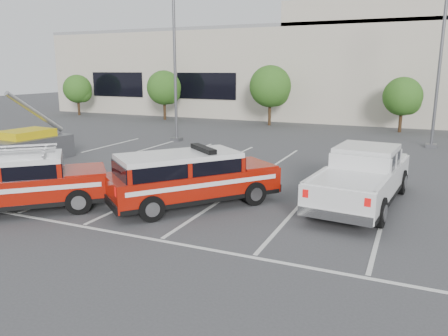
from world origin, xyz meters
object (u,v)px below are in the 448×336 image
object	(u,v)px
tree_mid_right	(404,98)
white_pickup	(362,182)
tree_left	(165,89)
light_pole_left	(175,58)
convention_building	(354,67)
fire_chief_suv	(191,182)
tree_mid_left	(271,88)
utility_rig	(24,147)
ladder_suv	(19,186)
light_pole_mid	(441,57)
tree_far_left	(79,90)

from	to	relation	value
tree_mid_right	white_pickup	distance (m)	19.32
tree_left	light_pole_left	bearing A→B (deg)	-55.48
convention_building	fire_chief_suv	xyz separation A→B (m)	(-0.88, -31.57, -3.90)
tree_mid_left	utility_rig	xyz separation A→B (m)	(-6.97, -18.58, -2.34)
convention_building	ladder_suv	distance (m)	35.03
convention_building	tree_mid_right	world-z (taller)	convention_building
light_pole_left	light_pole_mid	xyz separation A→B (m)	(15.00, 4.00, 0.00)
light_pole_left	tree_mid_left	bearing A→B (deg)	72.90
tree_mid_left	white_pickup	bearing A→B (deg)	-63.81
tree_far_left	ladder_suv	xyz separation A→B (m)	(19.40, -24.53, -1.68)
ladder_suv	tree_mid_right	bearing A→B (deg)	114.06
convention_building	tree_left	size ratio (longest dim) A/B	13.58
tree_far_left	fire_chief_suv	bearing A→B (deg)	-41.94
tree_mid_left	fire_chief_suv	distance (m)	22.27
tree_mid_right	ladder_suv	bearing A→B (deg)	-113.37
tree_left	fire_chief_suv	bearing A→B (deg)	-56.84
white_pickup	ladder_suv	xyz separation A→B (m)	(-10.06, -5.29, 0.05)
tree_mid_left	fire_chief_suv	xyz separation A→B (m)	(4.21, -21.75, -2.23)
ladder_suv	tree_mid_left	bearing A→B (deg)	136.03
tree_far_left	ladder_suv	size ratio (longest dim) A/B	0.76
tree_left	light_pole_left	size ratio (longest dim) A/B	0.43
convention_building	tree_far_left	world-z (taller)	convention_building
fire_chief_suv	ladder_suv	xyz separation A→B (m)	(-4.81, -2.78, 0.01)
tree_left	tree_far_left	bearing A→B (deg)	-180.00
utility_rig	white_pickup	bearing A→B (deg)	3.49
tree_left	fire_chief_suv	world-z (taller)	tree_left
ladder_suv	utility_rig	size ratio (longest dim) A/B	1.23
light_pole_mid	fire_chief_suv	distance (m)	18.03
convention_building	tree_far_left	xyz separation A→B (m)	(-25.09, -9.82, -2.22)
tree_left	utility_rig	bearing A→B (deg)	-80.75
light_pole_mid	white_pickup	bearing A→B (deg)	-100.51
tree_far_left	light_pole_mid	size ratio (longest dim) A/B	0.39
white_pickup	light_pole_mid	bearing A→B (deg)	85.47
light_pole_left	utility_rig	distance (m)	10.40
white_pickup	utility_rig	xyz separation A→B (m)	(-16.43, 0.65, -0.07)
fire_chief_suv	light_pole_mid	bearing A→B (deg)	103.08
fire_chief_suv	white_pickup	world-z (taller)	fire_chief_suv
white_pickup	convention_building	bearing A→B (deg)	104.54
tree_left	utility_rig	xyz separation A→B (m)	(3.03, -18.58, -2.07)
tree_left	white_pickup	size ratio (longest dim) A/B	0.68
tree_mid_right	light_pole_left	xyz separation A→B (m)	(-13.09, -10.05, 2.68)
tree_mid_left	light_pole_left	bearing A→B (deg)	-107.10
tree_left	ladder_suv	world-z (taller)	tree_left
tree_mid_left	ladder_suv	size ratio (longest dim) A/B	0.92
convention_building	tree_mid_right	distance (m)	11.20
tree_mid_right	light_pole_left	bearing A→B (deg)	-142.50
tree_mid_left	tree_mid_right	bearing A→B (deg)	-0.00
convention_building	fire_chief_suv	size ratio (longest dim) A/B	10.54
tree_left	tree_mid_right	xyz separation A→B (m)	(20.00, -0.00, -0.27)
convention_building	light_pole_left	world-z (taller)	convention_building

